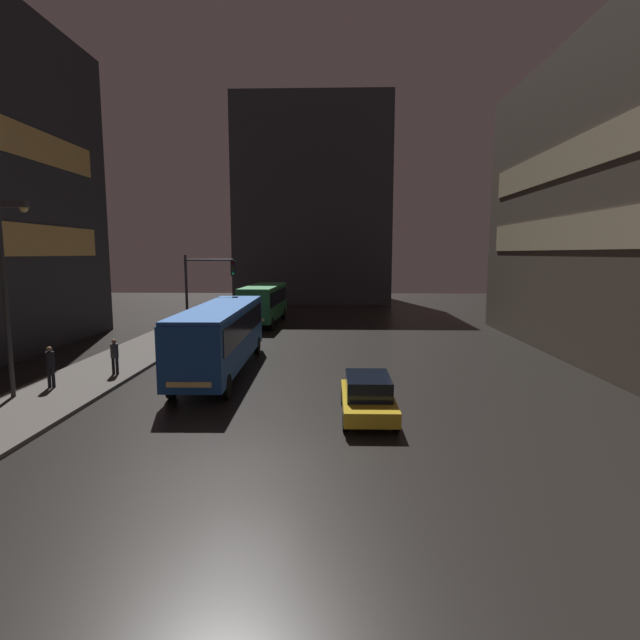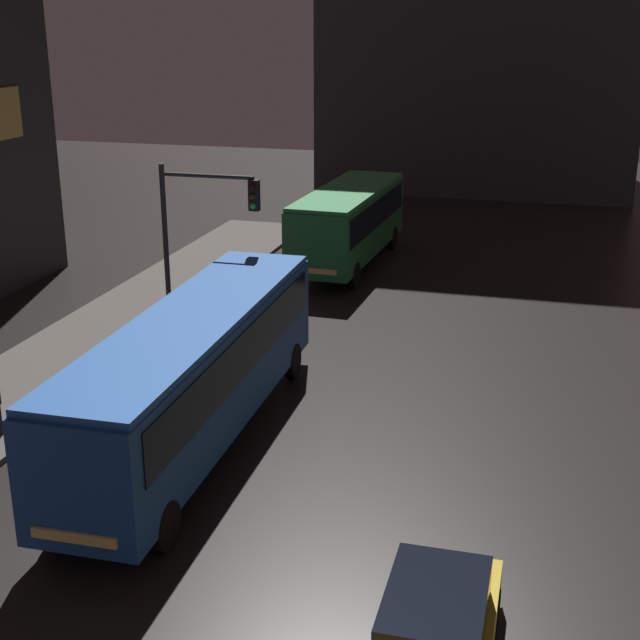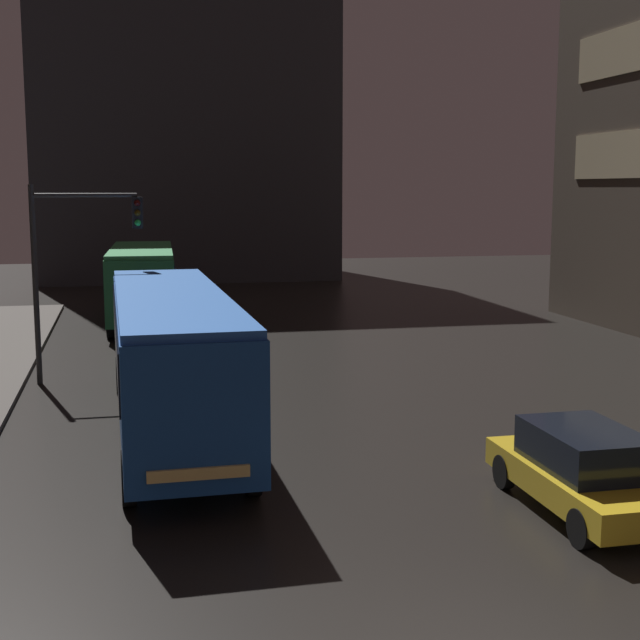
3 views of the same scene
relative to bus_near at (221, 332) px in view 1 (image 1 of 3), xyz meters
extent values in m
plane|color=black|center=(3.10, -10.90, -2.01)|extent=(120.00, 120.00, 0.00)
cube|color=#56514C|center=(-5.90, -0.90, -1.94)|extent=(4.00, 48.00, 0.15)
cube|color=beige|center=(17.93, 3.36, 4.85)|extent=(0.24, 23.38, 1.80)
cube|color=beige|center=(17.93, 3.36, 8.79)|extent=(0.24, 23.38, 1.80)
cube|color=#2D2D33|center=(2.87, 38.35, 9.67)|extent=(18.00, 12.00, 23.38)
cube|color=#E0B25B|center=(11.82, 38.35, 6.35)|extent=(0.24, 10.20, 1.80)
cube|color=#E0B25B|center=(11.82, 38.35, 12.36)|extent=(0.24, 10.20, 1.80)
cube|color=#194793|center=(0.00, 0.00, -0.19)|extent=(2.63, 11.85, 2.55)
cube|color=black|center=(0.00, 0.00, 0.34)|extent=(2.68, 10.91, 1.10)
cube|color=blue|center=(0.00, 0.00, 1.17)|extent=(2.58, 11.61, 0.16)
cube|color=#F4CC72|center=(0.11, -5.92, -1.06)|extent=(1.69, 0.13, 0.20)
cylinder|color=black|center=(1.19, -4.48, -1.51)|extent=(0.27, 1.00, 1.00)
cylinder|color=black|center=(-1.02, -4.52, -1.51)|extent=(0.27, 1.00, 1.00)
cylinder|color=black|center=(1.02, 4.52, -1.51)|extent=(0.27, 1.00, 1.00)
cylinder|color=black|center=(-1.19, 4.48, -1.51)|extent=(0.27, 1.00, 1.00)
cube|color=#236B38|center=(-0.34, 16.96, -0.23)|extent=(2.86, 9.37, 2.47)
cube|color=black|center=(-0.34, 16.96, 0.25)|extent=(2.89, 8.63, 1.10)
cube|color=#399252|center=(-0.34, 16.96, 1.08)|extent=(2.80, 9.18, 0.16)
cube|color=#F4CC72|center=(-0.52, 12.30, -1.06)|extent=(1.75, 0.17, 0.20)
cylinder|color=black|center=(0.68, 13.68, -1.51)|extent=(0.29, 1.01, 1.00)
cylinder|color=black|center=(-1.61, 13.77, -1.51)|extent=(0.29, 1.01, 1.00)
cylinder|color=black|center=(0.94, 20.15, -1.51)|extent=(0.29, 1.01, 1.00)
cylinder|color=black|center=(-1.36, 20.24, -1.51)|extent=(0.29, 1.01, 1.00)
cube|color=gold|center=(6.70, -6.54, -1.46)|extent=(1.83, 4.30, 0.50)
cube|color=black|center=(6.70, -6.54, -0.87)|extent=(1.55, 2.37, 0.69)
cylinder|color=black|center=(7.53, -7.98, -1.69)|extent=(0.20, 0.64, 0.64)
cylinder|color=black|center=(5.88, -7.99, -1.69)|extent=(0.20, 0.64, 0.64)
cylinder|color=black|center=(7.51, -5.09, -1.69)|extent=(0.20, 0.64, 0.64)
cylinder|color=black|center=(5.87, -5.10, -1.69)|extent=(0.20, 0.64, 0.64)
cylinder|color=black|center=(-4.86, -1.21, -1.47)|extent=(0.14, 0.14, 0.79)
cylinder|color=black|center=(-4.68, -1.21, -1.47)|extent=(0.14, 0.14, 0.79)
cylinder|color=#333338|center=(-4.77, -1.21, -0.74)|extent=(0.49, 0.49, 0.66)
sphere|color=#8C664C|center=(-4.77, -1.21, -0.30)|extent=(0.22, 0.22, 0.22)
cylinder|color=black|center=(-6.54, -3.59, -1.44)|extent=(0.14, 0.14, 0.84)
cylinder|color=black|center=(-6.36, -3.59, -1.44)|extent=(0.14, 0.14, 0.84)
cylinder|color=black|center=(-6.45, -3.59, -0.67)|extent=(0.38, 0.38, 0.70)
sphere|color=#8C664C|center=(-6.45, -3.59, -0.21)|extent=(0.22, 0.22, 0.22)
cylinder|color=#2D2D2D|center=(-3.48, 6.13, 0.83)|extent=(0.16, 0.16, 5.69)
cylinder|color=#2D2D2D|center=(-2.04, 6.13, 3.37)|extent=(2.89, 0.12, 0.12)
cube|color=black|center=(-0.59, 6.13, 2.87)|extent=(0.30, 0.24, 0.90)
sphere|color=#390706|center=(-0.59, 5.99, 3.15)|extent=(0.18, 0.18, 0.18)
sphere|color=#3B2B07|center=(-0.59, 5.99, 2.87)|extent=(0.18, 0.18, 0.18)
sphere|color=green|center=(-0.59, 5.99, 2.59)|extent=(0.18, 0.18, 0.18)
cylinder|color=#2D2D2D|center=(-7.22, -4.96, 1.94)|extent=(0.18, 0.18, 7.62)
cube|color=#383838|center=(-6.62, -4.96, 5.60)|extent=(1.10, 0.36, 0.24)
sphere|color=#F4CC72|center=(-6.22, -4.96, 5.45)|extent=(0.32, 0.32, 0.32)
camera|label=1|loc=(5.51, -23.77, 3.76)|focal=28.00mm
camera|label=2|loc=(8.02, -18.13, 7.78)|focal=50.00mm
camera|label=3|loc=(-0.94, -20.09, 3.58)|focal=50.00mm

